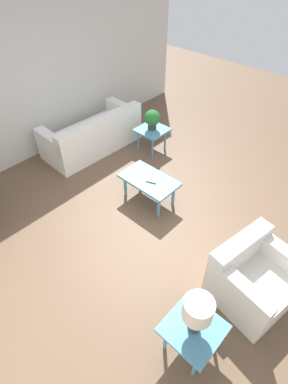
# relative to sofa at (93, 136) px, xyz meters

# --- Properties ---
(ground_plane) EXTENTS (14.00, 14.00, 0.00)m
(ground_plane) POSITION_rel_sofa_xyz_m (-2.31, 0.52, -0.30)
(ground_plane) COLOR brown
(wall_right) EXTENTS (0.12, 7.20, 2.70)m
(wall_right) POSITION_rel_sofa_xyz_m (0.75, 0.52, 1.05)
(wall_right) COLOR silver
(wall_right) RESTS_ON ground_plane
(sofa) EXTENTS (0.95, 1.96, 0.79)m
(sofa) POSITION_rel_sofa_xyz_m (0.00, 0.00, 0.00)
(sofa) COLOR white
(sofa) RESTS_ON ground_plane
(armchair) EXTENTS (0.97, 1.04, 0.78)m
(armchair) POSITION_rel_sofa_xyz_m (-3.89, 0.81, 0.02)
(armchair) COLOR silver
(armchair) RESTS_ON ground_plane
(coffee_table) EXTENTS (0.92, 0.55, 0.44)m
(coffee_table) POSITION_rel_sofa_xyz_m (-1.84, 0.38, 0.09)
(coffee_table) COLOR teal
(coffee_table) RESTS_ON ground_plane
(side_table_plant) EXTENTS (0.56, 0.56, 0.46)m
(side_table_plant) POSITION_rel_sofa_xyz_m (-0.87, -0.78, 0.11)
(side_table_plant) COLOR teal
(side_table_plant) RESTS_ON ground_plane
(side_table_lamp) EXTENTS (0.56, 0.56, 0.46)m
(side_table_lamp) POSITION_rel_sofa_xyz_m (-3.74, 1.83, 0.11)
(side_table_lamp) COLOR teal
(side_table_lamp) RESTS_ON ground_plane
(potted_plant) EXTENTS (0.30, 0.30, 0.39)m
(potted_plant) POSITION_rel_sofa_xyz_m (-0.87, -0.78, 0.39)
(potted_plant) COLOR #333338
(potted_plant) RESTS_ON side_table_plant
(table_lamp) EXTENTS (0.29, 0.29, 0.49)m
(table_lamp) POSITION_rel_sofa_xyz_m (-3.74, 1.83, 0.51)
(table_lamp) COLOR #333333
(table_lamp) RESTS_ON side_table_lamp
(remote_control) EXTENTS (0.16, 0.09, 0.02)m
(remote_control) POSITION_rel_sofa_xyz_m (-1.92, 0.42, 0.15)
(remote_control) COLOR #4C4C51
(remote_control) RESTS_ON coffee_table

